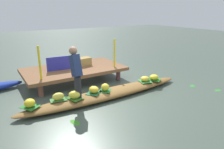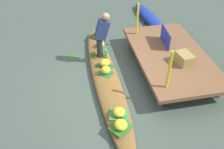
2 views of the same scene
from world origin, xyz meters
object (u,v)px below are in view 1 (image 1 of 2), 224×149
Objects in this scene: banana_bunch_1 at (30,103)px; banana_bunch_6 at (94,90)px; vendor_boat at (109,94)px; banana_bunch_0 at (74,95)px; vendor_person at (76,69)px; produce_crate at (84,61)px; banana_bunch_2 at (154,77)px; water_bottle at (79,90)px; banana_bunch_5 at (145,79)px; banana_bunch_4 at (105,87)px; banana_bunch_3 at (58,96)px; market_banner at (59,64)px.

banana_bunch_1 is 0.95× the size of banana_bunch_6.
banana_bunch_0 reaches higher than vendor_boat.
produce_crate is (1.05, 1.86, -0.33)m from vendor_person.
banana_bunch_2 is (1.63, -0.01, 0.18)m from vendor_boat.
water_bottle reaches higher than banana_bunch_0.
vendor_boat is at bearing -2.40° from banana_bunch_1.
vendor_boat is 1.31m from banana_bunch_5.
vendor_person is (-2.52, 0.07, 0.62)m from banana_bunch_2.
banana_bunch_1 is 1.28m from vendor_person.
banana_bunch_3 is at bearing 176.02° from banana_bunch_4.
market_banner is (0.03, 1.62, 0.34)m from water_bottle.
market_banner is at bearing 112.88° from vendor_boat.
banana_bunch_3 is (-2.99, 0.10, 0.01)m from banana_bunch_2.
banana_bunch_6 is 1.22× the size of water_bottle.
banana_bunch_2 is (2.63, 0.01, -0.02)m from banana_bunch_0.
banana_bunch_0 is 1.00× the size of banana_bunch_3.
water_bottle is (-0.70, 0.14, 0.01)m from banana_bunch_4.
produce_crate is (0.27, 1.91, 0.27)m from banana_bunch_4.
banana_bunch_1 and banana_bunch_3 have the same top height.
market_banner reaches higher than produce_crate.
vendor_person is 1.69× the size of market_banner.
banana_bunch_4 is 0.98m from vendor_person.
banana_bunch_0 is 0.99× the size of banana_bunch_6.
banana_bunch_2 is 1.01× the size of banana_bunch_5.
water_bottle reaches higher than banana_bunch_3.
produce_crate is (0.16, 1.92, 0.47)m from vendor_boat.
produce_crate is (0.97, 1.77, 0.26)m from water_bottle.
produce_crate is at bearing 50.17° from banana_bunch_3.
banana_bunch_4 is at bearing -11.56° from water_bottle.
vendor_person reaches higher than water_bottle.
banana_bunch_0 is 1.03× the size of banana_bunch_5.
vendor_person is 2.16m from produce_crate.
banana_bunch_0 is at bearing -142.97° from vendor_person.
produce_crate reaches higher than banana_bunch_1.
water_bottle is (1.21, 0.07, 0.02)m from banana_bunch_1.
banana_bunch_1 is at bearing 178.60° from banana_bunch_6.
vendor_boat is at bearing -94.84° from produce_crate.
banana_bunch_5 is at bearing 0.79° from vendor_boat.
vendor_person is (0.47, -0.04, 0.61)m from banana_bunch_3.
vendor_boat is 1.37m from banana_bunch_3.
banana_bunch_2 is at bearing -1.51° from vendor_person.
produce_crate is at bearing 84.52° from vendor_boat.
banana_bunch_4 reaches higher than banana_bunch_2.
banana_bunch_5 is 1.18× the size of water_bottle.
banana_bunch_0 is at bearing -92.88° from market_banner.
banana_bunch_3 is (0.66, 0.01, 0.00)m from banana_bunch_1.
banana_bunch_1 is at bearing -139.88° from produce_crate.
banana_bunch_6 is 1.98m from produce_crate.
vendor_boat is at bearing -62.29° from market_banner.
vendor_person is at bearing 175.45° from vendor_boat.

